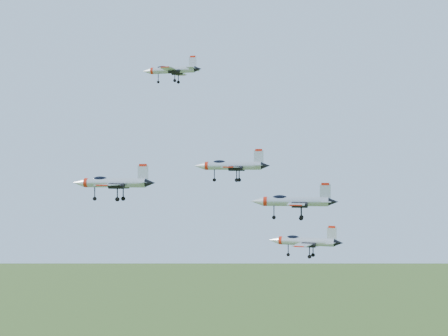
% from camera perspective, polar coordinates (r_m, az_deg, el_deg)
% --- Properties ---
extents(jet_lead, '(12.50, 10.52, 3.36)m').
position_cam_1_polar(jet_lead, '(127.10, -4.87, 8.92)').
color(jet_lead, '#AFB6BD').
extents(jet_left_high, '(13.68, 11.59, 3.70)m').
position_cam_1_polar(jet_left_high, '(111.12, 0.62, 0.23)').
color(jet_left_high, '#AFB6BD').
extents(jet_right_high, '(13.12, 11.11, 3.55)m').
position_cam_1_polar(jet_right_high, '(95.43, -10.16, -1.32)').
color(jet_right_high, '#AFB6BD').
extents(jet_left_low, '(13.40, 11.07, 3.58)m').
position_cam_1_polar(jet_left_low, '(110.01, 7.34, -6.65)').
color(jet_left_low, '#AFB6BD').
extents(jet_right_low, '(13.05, 11.14, 3.57)m').
position_cam_1_polar(jet_right_low, '(95.21, 6.32, -3.04)').
color(jet_right_low, '#AFB6BD').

